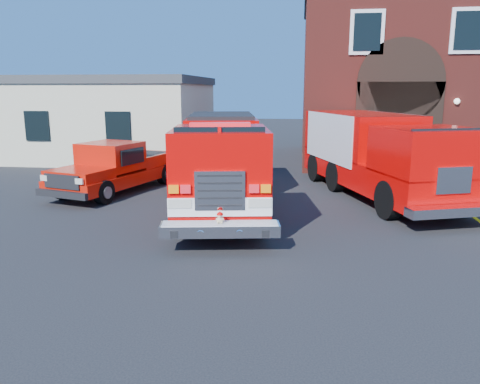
# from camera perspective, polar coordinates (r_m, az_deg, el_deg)

# --- Properties ---
(ground) EXTENTS (100.00, 100.00, 0.00)m
(ground) POSITION_cam_1_polar(r_m,az_deg,el_deg) (12.50, 0.71, -4.67)
(ground) COLOR black
(ground) RESTS_ON ground
(parking_stripe_mid) EXTENTS (0.12, 3.00, 0.01)m
(parking_stripe_mid) POSITION_cam_1_polar(r_m,az_deg,el_deg) (17.07, 24.63, -1.16)
(parking_stripe_mid) COLOR yellow
(parking_stripe_mid) RESTS_ON ground
(parking_stripe_far) EXTENTS (0.12, 3.00, 0.01)m
(parking_stripe_far) POSITION_cam_1_polar(r_m,az_deg,el_deg) (19.89, 22.14, 0.83)
(parking_stripe_far) COLOR yellow
(parking_stripe_far) RESTS_ON ground
(fire_station) EXTENTS (15.20, 10.20, 8.45)m
(fire_station) POSITION_cam_1_polar(r_m,az_deg,el_deg) (26.96, 24.37, 12.53)
(fire_station) COLOR maroon
(fire_station) RESTS_ON ground
(side_building) EXTENTS (10.20, 8.20, 4.35)m
(side_building) POSITION_cam_1_polar(r_m,az_deg,el_deg) (26.99, -15.46, 8.80)
(side_building) COLOR beige
(side_building) RESTS_ON ground
(fire_engine) EXTENTS (3.99, 9.53, 2.85)m
(fire_engine) POSITION_cam_1_polar(r_m,az_deg,el_deg) (14.97, -2.29, 3.95)
(fire_engine) COLOR black
(fire_engine) RESTS_ON ground
(pickup_truck) EXTENTS (3.46, 5.92, 1.83)m
(pickup_truck) POSITION_cam_1_polar(r_m,az_deg,el_deg) (17.69, -14.84, 2.84)
(pickup_truck) COLOR black
(pickup_truck) RESTS_ON ground
(secondary_truck) EXTENTS (5.29, 9.07, 2.81)m
(secondary_truck) POSITION_cam_1_polar(r_m,az_deg,el_deg) (17.01, 16.48, 4.66)
(secondary_truck) COLOR black
(secondary_truck) RESTS_ON ground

